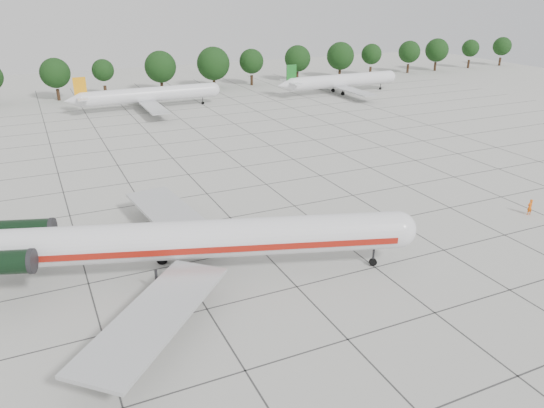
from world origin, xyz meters
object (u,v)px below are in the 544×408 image
object	(u,v)px
main_airliner	(165,241)
bg_airliner_d	(341,81)
ground_crew	(530,207)
bg_airliner_c	(149,95)

from	to	relation	value
main_airliner	bg_airliner_d	world-z (taller)	main_airliner
ground_crew	bg_airliner_c	distance (m)	77.00
ground_crew	bg_airliner_d	size ratio (longest dim) A/B	0.06
bg_airliner_c	bg_airliner_d	world-z (taller)	same
ground_crew	bg_airliner_c	size ratio (longest dim) A/B	0.06
bg_airliner_d	bg_airliner_c	bearing A→B (deg)	177.90
bg_airliner_c	ground_crew	bearing A→B (deg)	-70.37
bg_airliner_d	ground_crew	bearing A→B (deg)	-105.23
main_airliner	ground_crew	distance (m)	40.38
bg_airliner_c	bg_airliner_d	distance (m)	45.18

